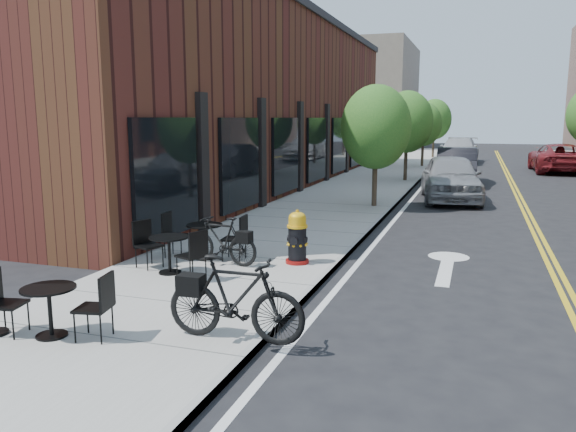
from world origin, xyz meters
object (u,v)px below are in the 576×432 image
(parked_car_a, at_px, (451,178))
(parked_car_b, at_px, (456,166))
(fire_hydrant, at_px, (297,238))
(bicycle_right, at_px, (235,299))
(bistro_set_c, at_px, (205,236))
(bicycle_left, at_px, (221,240))
(bistro_set_a, at_px, (50,304))
(parked_car_far, at_px, (558,158))
(bistro_set_b, at_px, (169,249))
(parked_car_c, at_px, (459,150))

(parked_car_a, height_order, parked_car_b, parked_car_a)
(fire_hydrant, bearing_deg, parked_car_b, 87.73)
(bicycle_right, xyz_separation_m, bistro_set_c, (-2.30, 3.69, -0.10))
(fire_hydrant, relative_size, bicycle_left, 0.67)
(fire_hydrant, relative_size, bistro_set_c, 0.62)
(bicycle_right, height_order, bistro_set_a, bicycle_right)
(bicycle_right, height_order, parked_car_a, parked_car_a)
(parked_car_far, bearing_deg, bistro_set_b, 67.54)
(bistro_set_a, relative_size, bistro_set_b, 0.98)
(bicycle_right, relative_size, parked_car_b, 0.38)
(bistro_set_c, bearing_deg, parked_car_a, 64.43)
(fire_hydrant, xyz_separation_m, bicycle_left, (-1.35, -0.54, -0.03))
(bistro_set_b, bearing_deg, parked_car_far, 90.81)
(fire_hydrant, distance_m, bistro_set_b, 2.43)
(bicycle_right, bearing_deg, bistro_set_b, 42.31)
(fire_hydrant, xyz_separation_m, bistro_set_a, (-1.86, -4.54, -0.06))
(bicycle_right, xyz_separation_m, parked_car_b, (1.90, 19.77, 0.13))
(parked_car_a, xyz_separation_m, parked_car_c, (-0.30, 17.68, 0.01))
(bicycle_right, xyz_separation_m, bistro_set_a, (-2.30, -0.63, -0.12))
(parked_car_far, bearing_deg, parked_car_c, -44.93)
(bicycle_right, relative_size, bistro_set_b, 1.10)
(parked_car_b, bearing_deg, bicycle_right, -96.93)
(parked_car_far, bearing_deg, bistro_set_a, 69.88)
(parked_car_b, relative_size, parked_car_far, 0.87)
(bistro_set_b, bearing_deg, parked_car_c, 103.72)
(bistro_set_a, distance_m, parked_car_c, 32.96)
(bistro_set_b, distance_m, parked_car_c, 29.88)
(bistro_set_a, height_order, parked_car_b, parked_car_b)
(parked_car_c, bearing_deg, parked_car_b, -85.69)
(fire_hydrant, distance_m, bistro_set_a, 4.91)
(fire_hydrant, bearing_deg, parked_car_far, 78.66)
(bistro_set_a, bearing_deg, bistro_set_c, 78.54)
(bicycle_right, distance_m, parked_car_c, 32.14)
(parked_car_c, bearing_deg, bicycle_right, -89.94)
(bicycle_left, height_order, parked_car_b, parked_car_b)
(bicycle_right, height_order, parked_car_c, parked_car_c)
(bicycle_right, height_order, bistro_set_c, bicycle_right)
(bistro_set_c, height_order, parked_car_c, parked_car_c)
(fire_hydrant, height_order, parked_car_far, parked_car_far)
(bicycle_left, xyz_separation_m, parked_car_a, (3.69, 11.05, 0.23))
(parked_car_far, bearing_deg, bistro_set_c, 66.81)
(parked_car_a, relative_size, parked_car_far, 0.86)
(bicycle_right, distance_m, bistro_set_a, 2.39)
(bicycle_left, height_order, bistro_set_c, bicycle_left)
(fire_hydrant, bearing_deg, parked_car_a, 83.57)
(bistro_set_b, xyz_separation_m, parked_car_a, (4.30, 11.93, 0.25))
(parked_car_b, bearing_deg, parked_car_c, 89.96)
(bicycle_right, xyz_separation_m, parked_car_far, (6.87, 27.16, 0.11))
(bistro_set_c, relative_size, parked_car_c, 0.30)
(parked_car_a, bearing_deg, bistro_set_a, -113.17)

